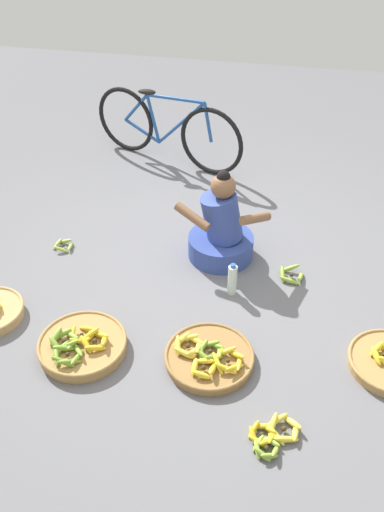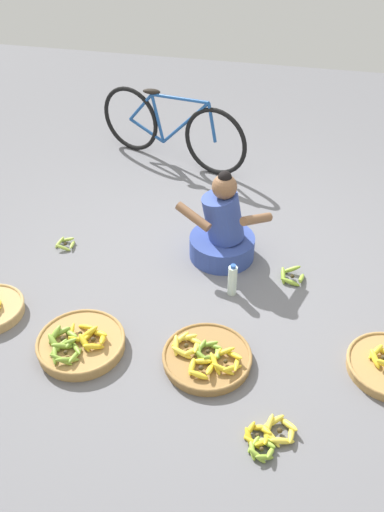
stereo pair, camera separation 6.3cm
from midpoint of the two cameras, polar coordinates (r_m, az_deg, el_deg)
ground_plane at (r=4.16m, az=1.06°, el=-2.15°), size 10.00×10.00×0.00m
vendor_woman_front at (r=4.23m, az=3.68°, el=2.65°), size 0.74×0.52×0.77m
bicycle_leaning at (r=5.57m, az=-1.92°, el=13.31°), size 1.63×0.58×0.73m
banana_basket_back_center at (r=3.66m, az=-11.22°, el=-9.02°), size 0.58×0.58×0.16m
banana_basket_front_right at (r=3.52m, az=2.09°, el=-10.62°), size 0.58×0.58×0.13m
loose_bananas_near_bicycle at (r=4.19m, az=10.89°, el=-2.12°), size 0.20×0.20×0.09m
loose_bananas_mid_left at (r=3.21m, az=8.59°, el=-18.39°), size 0.32×0.34×0.08m
loose_bananas_back_right at (r=4.57m, az=-12.82°, el=1.29°), size 0.17×0.16×0.07m
water_bottle at (r=3.95m, az=4.74°, el=-2.56°), size 0.07×0.07×0.27m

